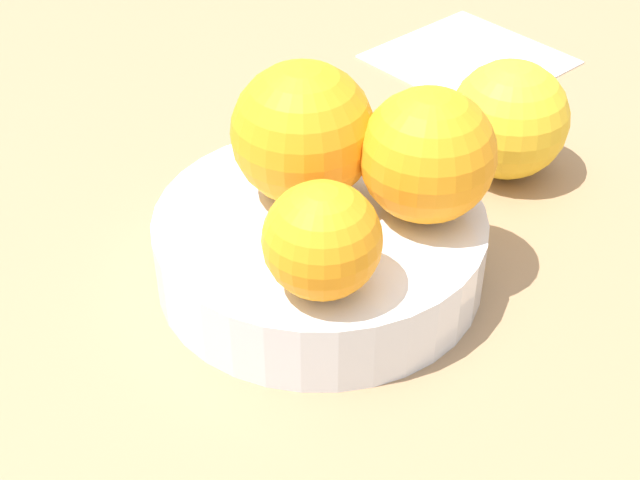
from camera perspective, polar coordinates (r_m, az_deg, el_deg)
The scene contains 7 objects.
ground_plane at distance 56.84cm, azimuth 0.00°, elevation -2.88°, with size 110.00×110.00×2.00cm, color #997551.
fruit_bowl at distance 54.88cm, azimuth 0.00°, elevation -0.45°, with size 19.44×19.44×4.36cm.
orange_in_bowl_0 at distance 46.65cm, azimuth 0.13°, elevation -0.02°, with size 6.18×6.18×6.18cm, color orange.
orange_in_bowl_1 at distance 53.12cm, azimuth -1.06°, elevation 6.60°, with size 8.34×8.34×8.34cm, color orange.
orange_in_bowl_2 at distance 52.02cm, azimuth 6.64°, elevation 5.20°, with size 7.74×7.74×7.74cm, color orange.
orange_loose_0 at distance 64.43cm, azimuth 11.52°, elevation 7.27°, with size 8.17×8.17×8.17cm, color yellow.
folded_napkin at distance 80.71cm, azimuth 9.17°, elevation 10.95°, with size 13.62×13.62×0.30cm, color white.
Camera 1 is at (37.90, 20.37, 36.14)cm, focal length 52.05 mm.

